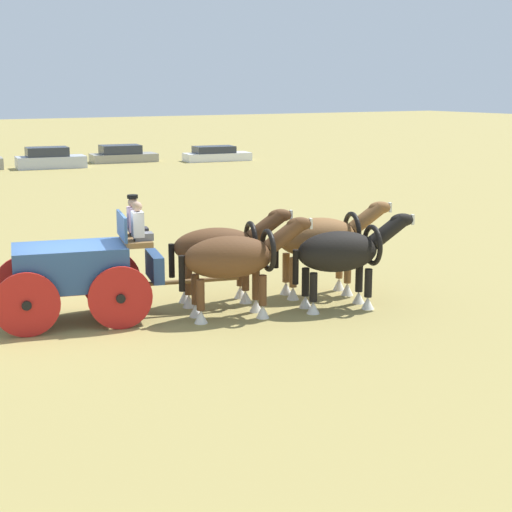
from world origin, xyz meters
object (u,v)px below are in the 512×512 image
Objects in this scene: draft_horse_lead_near at (322,239)px; parked_vehicle_e at (50,159)px; parked_vehicle_f at (122,155)px; parked_vehicle_g at (216,154)px; show_wagon at (79,268)px; draft_horse_lead_off at (343,253)px; draft_horse_rear_near at (221,248)px; draft_horse_rear_off at (235,259)px.

parked_vehicle_e is at bearing 84.87° from draft_horse_lead_near.
parked_vehicle_f reaches higher than parked_vehicle_g.
show_wagon is at bearing 172.74° from draft_horse_lead_near.
show_wagon is 38.49m from parked_vehicle_g.
parked_vehicle_e is at bearing 175.58° from parked_vehicle_g.
parked_vehicle_f is 6.39m from parked_vehicle_g.
parked_vehicle_e is 5.69m from parked_vehicle_f.
show_wagon is 6.00m from draft_horse_lead_off.
draft_horse_lead_near is at bearing -13.49° from draft_horse_rear_near.
draft_horse_lead_off is 35.72m from parked_vehicle_e.
draft_horse_lead_near is 34.43m from parked_vehicle_e.
draft_horse_rear_off is (-0.32, -1.26, 0.01)m from draft_horse_rear_near.
draft_horse_lead_near is at bearing -103.37° from parked_vehicle_f.
draft_horse_lead_near is (2.83, 0.66, 0.06)m from draft_horse_rear_off.
parked_vehicle_g is at bearing 58.06° from show_wagon.
show_wagon is at bearing -112.39° from parked_vehicle_f.
draft_horse_rear_off is 1.00× the size of draft_horse_lead_near.
parked_vehicle_f is at bearing 72.74° from draft_horse_rear_off.
draft_horse_rear_near is (3.44, -0.16, 0.12)m from show_wagon.
draft_horse_rear_near is at bearing -117.28° from parked_vehicle_g.
parked_vehicle_e is (5.59, 33.68, -0.76)m from draft_horse_rear_near.
show_wagon is at bearing -105.06° from parked_vehicle_e.
show_wagon reaches higher than draft_horse_rear_near.
draft_horse_rear_near is 2.58m from draft_horse_lead_near.
draft_horse_rear_off is 38.19m from parked_vehicle_g.
draft_horse_rear_near is 1.01× the size of draft_horse_lead_off.
draft_horse_lead_near reaches higher than parked_vehicle_e.
draft_horse_rear_near reaches higher than parked_vehicle_g.
draft_horse_lead_off reaches higher than parked_vehicle_e.
draft_horse_rear_off is 35.45m from parked_vehicle_e.
parked_vehicle_f is at bearing 76.63° from draft_horse_lead_off.
draft_horse_rear_off is at bearing -99.59° from parked_vehicle_e.
show_wagon is 1.85× the size of draft_horse_rear_near.
draft_horse_rear_off is at bearing -24.43° from show_wagon.
parked_vehicle_g is at bearing 62.72° from draft_horse_rear_near.
draft_horse_rear_off is at bearing -104.21° from draft_horse_rear_near.
parked_vehicle_e is at bearing 74.94° from show_wagon.
show_wagon is 1.24× the size of parked_vehicle_e.
draft_horse_rear_near is 0.67× the size of parked_vehicle_e.
show_wagon is 34.73m from parked_vehicle_e.
draft_horse_lead_off is 37.68m from parked_vehicle_g.
draft_horse_lead_near reaches higher than draft_horse_rear_near.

